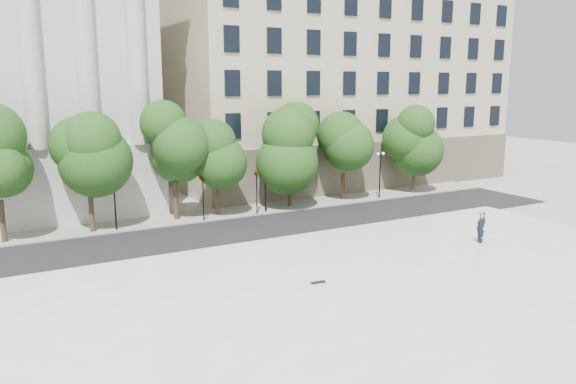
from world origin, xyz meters
name	(u,v)px	position (x,y,z in m)	size (l,w,h in m)	color
ground	(386,326)	(0.00, 0.00, 0.00)	(160.00, 160.00, 0.00)	#BBB9B0
plaza	(348,299)	(0.00, 3.00, 0.23)	(44.00, 22.00, 0.45)	white
street	(228,234)	(0.00, 18.00, 0.01)	(60.00, 8.00, 0.02)	black
far_sidewalk	(199,216)	(0.00, 24.00, 0.06)	(60.00, 4.00, 0.12)	#A3A096
building_east	(314,79)	(20.00, 38.91, 11.14)	(36.00, 26.15, 23.00)	beige
traffic_light_west	(203,175)	(-0.23, 22.30, 3.72)	(0.92, 1.81, 4.22)	black
traffic_light_east	(257,171)	(4.41, 22.30, 3.71)	(0.53, 1.79, 4.21)	black
person_lying	(480,239)	(12.89, 6.42, 0.72)	(0.73, 0.48, 2.00)	black
skateboard	(318,282)	(-0.38, 5.14, 0.49)	(0.80, 0.21, 0.08)	black
street_trees	(213,154)	(1.09, 23.36, 5.19)	(47.10, 5.29, 7.87)	#382619
lamp_posts	(199,184)	(-0.41, 22.60, 2.99)	(35.80, 0.28, 4.42)	black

